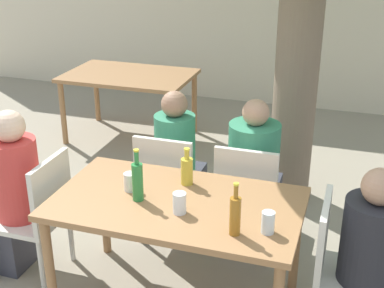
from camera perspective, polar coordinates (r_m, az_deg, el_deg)
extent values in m
cylinder|color=#7A6651|center=(4.54, 11.01, 6.21)|extent=(0.36, 0.36, 2.07)
cube|color=#996B42|center=(3.24, -1.66, -6.38)|extent=(1.50, 0.86, 0.04)
cylinder|color=#996B42|center=(3.44, -14.94, -12.69)|extent=(0.06, 0.06, 0.70)
cylinder|color=#996B42|center=(3.97, -9.31, -6.96)|extent=(0.06, 0.06, 0.70)
cylinder|color=#996B42|center=(3.62, 11.01, -10.35)|extent=(0.06, 0.06, 0.70)
cube|color=#996B42|center=(5.90, -6.75, 7.25)|extent=(1.37, 0.90, 0.04)
cylinder|color=#996B42|center=(5.97, -13.59, 3.20)|extent=(0.06, 0.06, 0.70)
cylinder|color=#996B42|center=(5.45, -2.26, 1.90)|extent=(0.06, 0.06, 0.70)
cylinder|color=#996B42|center=(6.61, -10.15, 5.41)|extent=(0.06, 0.06, 0.70)
cylinder|color=#996B42|center=(6.14, 0.25, 4.40)|extent=(0.06, 0.06, 0.70)
cube|color=beige|center=(3.85, -16.96, -7.62)|extent=(0.44, 0.44, 0.04)
cube|color=beige|center=(3.63, -14.78, -4.92)|extent=(0.04, 0.44, 0.45)
cylinder|color=beige|center=(4.19, -17.34, -8.48)|extent=(0.04, 0.04, 0.40)
cylinder|color=beige|center=(4.00, -12.79, -9.55)|extent=(0.04, 0.04, 0.40)
cylinder|color=beige|center=(3.74, -15.75, -12.44)|extent=(0.04, 0.04, 0.40)
cube|color=beige|center=(3.27, 16.97, -13.66)|extent=(0.44, 0.44, 0.04)
cube|color=beige|center=(3.13, 13.80, -9.63)|extent=(0.04, 0.44, 0.45)
cylinder|color=beige|center=(3.55, 13.54, -14.34)|extent=(0.04, 0.04, 0.40)
cube|color=beige|center=(4.10, -2.06, -4.55)|extent=(0.44, 0.44, 0.04)
cube|color=beige|center=(3.82, -3.14, -2.64)|extent=(0.44, 0.04, 0.45)
cylinder|color=beige|center=(4.31, 1.24, -6.38)|extent=(0.04, 0.04, 0.40)
cylinder|color=beige|center=(4.42, -3.50, -5.61)|extent=(0.04, 0.04, 0.40)
cylinder|color=beige|center=(4.00, -0.37, -8.93)|extent=(0.04, 0.04, 0.40)
cylinder|color=beige|center=(4.11, -5.44, -8.02)|extent=(0.04, 0.04, 0.40)
cube|color=beige|center=(3.95, 6.21, -5.78)|extent=(0.44, 0.44, 0.04)
cube|color=beige|center=(3.67, 5.70, -3.90)|extent=(0.44, 0.04, 0.45)
cylinder|color=beige|center=(4.20, 9.19, -7.55)|extent=(0.04, 0.04, 0.40)
cylinder|color=beige|center=(4.26, 4.12, -6.82)|extent=(0.04, 0.04, 0.40)
cylinder|color=beige|center=(3.88, 8.24, -10.30)|extent=(0.04, 0.04, 0.40)
cylinder|color=beige|center=(3.94, 2.74, -9.45)|extent=(0.04, 0.04, 0.40)
cube|color=#383842|center=(4.09, -19.68, -9.33)|extent=(0.40, 0.28, 0.44)
cylinder|color=#C63833|center=(3.74, -18.24, -3.52)|extent=(0.31, 0.31, 0.56)
sphere|color=beige|center=(3.60, -18.97, 1.81)|extent=(0.21, 0.21, 0.21)
cylinder|color=#232328|center=(3.12, 18.65, -9.85)|extent=(0.34, 0.34, 0.50)
sphere|color=tan|center=(2.96, 19.47, -4.32)|extent=(0.20, 0.20, 0.20)
cube|color=#383842|center=(4.41, -0.87, -5.37)|extent=(0.28, 0.40, 0.44)
cylinder|color=#337F5B|center=(4.02, -1.83, -0.55)|extent=(0.31, 0.31, 0.54)
sphere|color=#936B51|center=(3.89, -1.89, 4.27)|extent=(0.20, 0.20, 0.20)
cube|color=#383842|center=(4.27, 6.84, -6.53)|extent=(0.33, 0.40, 0.44)
cylinder|color=#337F5B|center=(3.88, 6.58, -1.63)|extent=(0.37, 0.37, 0.54)
sphere|color=tan|center=(3.74, 6.82, 3.34)|extent=(0.19, 0.19, 0.19)
cylinder|color=gold|center=(3.39, -0.55, -2.95)|extent=(0.08, 0.08, 0.17)
cylinder|color=gold|center=(3.34, -0.56, -1.14)|extent=(0.03, 0.03, 0.06)
cylinder|color=gold|center=(3.33, -0.56, -0.57)|extent=(0.04, 0.04, 0.01)
cylinder|color=#287A38|center=(3.21, -5.83, -4.07)|extent=(0.07, 0.07, 0.24)
cylinder|color=#287A38|center=(3.14, -5.94, -1.48)|extent=(0.03, 0.03, 0.08)
cylinder|color=gold|center=(3.12, -5.98, -0.69)|extent=(0.03, 0.03, 0.01)
cylinder|color=#9E661E|center=(2.87, 4.61, -7.69)|extent=(0.06, 0.06, 0.22)
cylinder|color=#9E661E|center=(2.80, 4.71, -5.10)|extent=(0.02, 0.02, 0.08)
cylinder|color=gold|center=(2.78, 4.74, -4.29)|extent=(0.03, 0.03, 0.01)
cylinder|color=silver|center=(2.93, 8.11, -8.28)|extent=(0.07, 0.07, 0.13)
cylinder|color=silver|center=(3.35, -6.61, -4.03)|extent=(0.08, 0.08, 0.12)
cylinder|color=white|center=(3.08, -1.34, -6.32)|extent=(0.08, 0.08, 0.13)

